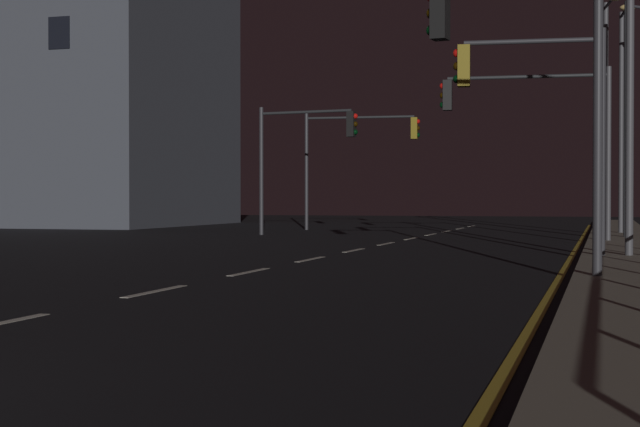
{
  "coord_description": "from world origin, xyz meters",
  "views": [
    {
      "loc": [
        6.57,
        -4.19,
        1.42
      ],
      "look_at": [
        -0.77,
        20.34,
        1.02
      ],
      "focal_mm": 53.52,
      "sensor_mm": 36.0,
      "label": 1
    }
  ],
  "objects_px": {
    "traffic_light_near_right": "(536,97)",
    "traffic_light_mid_right": "(522,56)",
    "traffic_light_near_left": "(304,144)",
    "street_lamp_mid_block": "(622,100)",
    "street_lamp_median": "(639,66)",
    "traffic_light_overhead_east": "(532,117)",
    "street_lamp_far_end": "(633,97)",
    "street_lamp_corner": "(607,95)",
    "building_distant": "(24,1)",
    "traffic_light_far_right": "(356,145)"
  },
  "relations": [
    {
      "from": "traffic_light_mid_right",
      "to": "street_lamp_corner",
      "type": "distance_m",
      "value": 18.74
    },
    {
      "from": "traffic_light_overhead_east",
      "to": "street_lamp_corner",
      "type": "distance_m",
      "value": 5.53
    },
    {
      "from": "street_lamp_median",
      "to": "street_lamp_far_end",
      "type": "bearing_deg",
      "value": 89.0
    },
    {
      "from": "traffic_light_overhead_east",
      "to": "traffic_light_far_right",
      "type": "distance_m",
      "value": 14.03
    },
    {
      "from": "traffic_light_near_right",
      "to": "traffic_light_mid_right",
      "type": "xyz_separation_m",
      "value": [
        0.15,
        -5.66,
        0.13
      ]
    },
    {
      "from": "traffic_light_mid_right",
      "to": "building_distant",
      "type": "distance_m",
      "value": 42.34
    },
    {
      "from": "traffic_light_far_right",
      "to": "building_distant",
      "type": "bearing_deg",
      "value": 167.62
    },
    {
      "from": "street_lamp_far_end",
      "to": "street_lamp_corner",
      "type": "distance_m",
      "value": 1.67
    },
    {
      "from": "street_lamp_far_end",
      "to": "street_lamp_median",
      "type": "relative_size",
      "value": 1.12
    },
    {
      "from": "traffic_light_far_right",
      "to": "street_lamp_far_end",
      "type": "distance_m",
      "value": 13.93
    },
    {
      "from": "traffic_light_near_right",
      "to": "traffic_light_far_right",
      "type": "relative_size",
      "value": 0.96
    },
    {
      "from": "street_lamp_median",
      "to": "building_distant",
      "type": "bearing_deg",
      "value": 143.31
    },
    {
      "from": "traffic_light_overhead_east",
      "to": "building_distant",
      "type": "height_order",
      "value": "building_distant"
    },
    {
      "from": "traffic_light_near_right",
      "to": "street_lamp_far_end",
      "type": "bearing_deg",
      "value": 78.14
    },
    {
      "from": "street_lamp_corner",
      "to": "building_distant",
      "type": "bearing_deg",
      "value": 161.0
    },
    {
      "from": "traffic_light_near_right",
      "to": "street_lamp_mid_block",
      "type": "height_order",
      "value": "street_lamp_mid_block"
    },
    {
      "from": "traffic_light_far_right",
      "to": "traffic_light_near_right",
      "type": "bearing_deg",
      "value": -64.44
    },
    {
      "from": "traffic_light_near_left",
      "to": "street_lamp_mid_block",
      "type": "relative_size",
      "value": 0.6
    },
    {
      "from": "traffic_light_mid_right",
      "to": "building_distant",
      "type": "bearing_deg",
      "value": 135.14
    },
    {
      "from": "traffic_light_overhead_east",
      "to": "street_lamp_median",
      "type": "relative_size",
      "value": 0.76
    },
    {
      "from": "traffic_light_near_right",
      "to": "street_lamp_median",
      "type": "relative_size",
      "value": 0.73
    },
    {
      "from": "traffic_light_far_right",
      "to": "street_lamp_corner",
      "type": "xyz_separation_m",
      "value": [
        10.76,
        -6.21,
        1.28
      ]
    },
    {
      "from": "traffic_light_overhead_east",
      "to": "street_lamp_corner",
      "type": "xyz_separation_m",
      "value": [
        2.24,
        4.93,
        1.13
      ]
    },
    {
      "from": "traffic_light_near_left",
      "to": "street_lamp_mid_block",
      "type": "xyz_separation_m",
      "value": [
        11.73,
        2.35,
        1.56
      ]
    },
    {
      "from": "street_lamp_far_end",
      "to": "street_lamp_median",
      "type": "height_order",
      "value": "street_lamp_far_end"
    },
    {
      "from": "traffic_light_overhead_east",
      "to": "traffic_light_mid_right",
      "type": "relative_size",
      "value": 1.0
    },
    {
      "from": "street_lamp_mid_block",
      "to": "traffic_light_mid_right",
      "type": "bearing_deg",
      "value": -95.46
    },
    {
      "from": "traffic_light_overhead_east",
      "to": "traffic_light_near_right",
      "type": "distance_m",
      "value": 8.08
    },
    {
      "from": "street_lamp_median",
      "to": "building_distant",
      "type": "xyz_separation_m",
      "value": [
        -31.48,
        23.46,
        7.95
      ]
    },
    {
      "from": "traffic_light_near_right",
      "to": "street_lamp_mid_block",
      "type": "xyz_separation_m",
      "value": [
        2.14,
        15.06,
        1.38
      ]
    },
    {
      "from": "traffic_light_near_right",
      "to": "street_lamp_far_end",
      "type": "relative_size",
      "value": 0.65
    },
    {
      "from": "traffic_light_mid_right",
      "to": "traffic_light_near_right",
      "type": "bearing_deg",
      "value": 91.55
    },
    {
      "from": "street_lamp_far_end",
      "to": "traffic_light_near_right",
      "type": "bearing_deg",
      "value": -101.86
    },
    {
      "from": "traffic_light_near_left",
      "to": "street_lamp_mid_block",
      "type": "height_order",
      "value": "street_lamp_mid_block"
    },
    {
      "from": "traffic_light_near_left",
      "to": "building_distant",
      "type": "bearing_deg",
      "value": 151.01
    },
    {
      "from": "traffic_light_overhead_east",
      "to": "traffic_light_mid_right",
      "type": "bearing_deg",
      "value": -86.61
    },
    {
      "from": "street_lamp_corner",
      "to": "building_distant",
      "type": "height_order",
      "value": "building_distant"
    },
    {
      "from": "traffic_light_overhead_east",
      "to": "street_lamp_median",
      "type": "xyz_separation_m",
      "value": [
        2.89,
        -7.91,
        0.41
      ]
    },
    {
      "from": "traffic_light_far_right",
      "to": "street_lamp_median",
      "type": "xyz_separation_m",
      "value": [
        11.41,
        -19.05,
        0.56
      ]
    },
    {
      "from": "traffic_light_mid_right",
      "to": "street_lamp_far_end",
      "type": "xyz_separation_m",
      "value": [
        2.28,
        17.22,
        0.99
      ]
    },
    {
      "from": "traffic_light_mid_right",
      "to": "street_lamp_median",
      "type": "xyz_separation_m",
      "value": [
        2.08,
        5.8,
        0.52
      ]
    },
    {
      "from": "street_lamp_corner",
      "to": "traffic_light_near_left",
      "type": "bearing_deg",
      "value": -178.6
    },
    {
      "from": "traffic_light_far_right",
      "to": "street_lamp_corner",
      "type": "bearing_deg",
      "value": -29.98
    },
    {
      "from": "traffic_light_overhead_east",
      "to": "traffic_light_far_right",
      "type": "bearing_deg",
      "value": 127.4
    },
    {
      "from": "street_lamp_far_end",
      "to": "traffic_light_near_left",
      "type": "bearing_deg",
      "value": 174.55
    },
    {
      "from": "traffic_light_overhead_east",
      "to": "building_distant",
      "type": "bearing_deg",
      "value": 151.47
    },
    {
      "from": "building_distant",
      "to": "traffic_light_near_right",
      "type": "bearing_deg",
      "value": -38.89
    },
    {
      "from": "building_distant",
      "to": "traffic_light_near_left",
      "type": "bearing_deg",
      "value": -28.99
    },
    {
      "from": "street_lamp_mid_block",
      "to": "building_distant",
      "type": "height_order",
      "value": "building_distant"
    },
    {
      "from": "traffic_light_overhead_east",
      "to": "traffic_light_near_left",
      "type": "distance_m",
      "value": 10.09
    }
  ]
}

